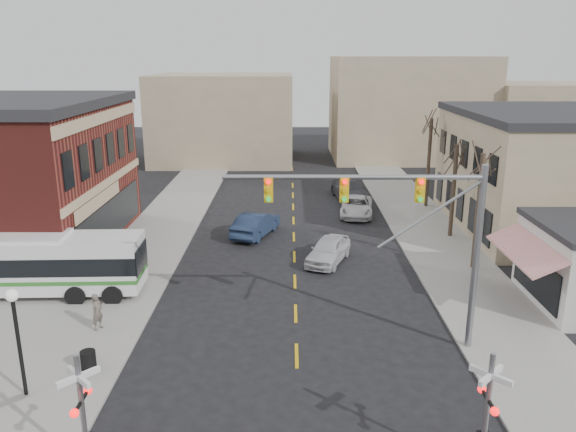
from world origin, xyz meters
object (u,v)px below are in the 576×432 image
object	(u,v)px
car_b	(256,224)
pedestrian_near	(97,312)
transit_bus	(21,263)
street_lamp	(15,320)
car_a	(328,250)
car_c	(357,206)
traffic_signal_mast	(409,219)
car_d	(349,190)
trash_bin	(88,361)
rr_crossing_west	(98,417)
rr_crossing_east	(472,416)
pedestrian_far	(95,276)

from	to	relation	value
car_b	pedestrian_near	distance (m)	15.50
transit_bus	street_lamp	world-z (taller)	street_lamp
car_a	car_b	size ratio (longest dim) A/B	0.90
car_c	traffic_signal_mast	bearing A→B (deg)	-83.59
street_lamp	pedestrian_near	size ratio (longest dim) A/B	2.44
transit_bus	car_d	xyz separation A→B (m)	(19.08, 20.59, -0.96)
car_d	trash_bin	bearing A→B (deg)	-123.91
transit_bus	rr_crossing_west	world-z (taller)	rr_crossing_west
transit_bus	car_c	bearing A→B (deg)	38.85
transit_bus	traffic_signal_mast	distance (m)	19.84
transit_bus	trash_bin	xyz separation A→B (m)	(5.93, -7.47, -1.25)
rr_crossing_east	car_b	xyz separation A→B (m)	(-7.68, 23.10, -1.14)
rr_crossing_west	rr_crossing_east	bearing A→B (deg)	0.58
car_d	traffic_signal_mast	bearing A→B (deg)	-99.72
traffic_signal_mast	car_a	size ratio (longest dim) A/B	2.30
car_a	car_d	distance (m)	15.86
street_lamp	car_b	world-z (taller)	street_lamp
rr_crossing_west	car_d	size ratio (longest dim) A/B	0.97
traffic_signal_mast	rr_crossing_east	xyz separation A→B (m)	(0.52, -7.47, -3.80)
pedestrian_near	rr_crossing_east	bearing A→B (deg)	-98.44
pedestrian_near	pedestrian_far	size ratio (longest dim) A/B	1.01
street_lamp	trash_bin	world-z (taller)	street_lamp
rr_crossing_west	trash_bin	xyz separation A→B (m)	(-2.33, 5.55, -1.43)
rr_crossing_east	car_a	xyz separation A→B (m)	(-2.99, 17.90, -1.19)
transit_bus	street_lamp	distance (m)	10.07
traffic_signal_mast	pedestrian_far	xyz separation A→B (m)	(-15.04, 5.72, -4.80)
transit_bus	rr_crossing_east	size ratio (longest dim) A/B	2.22
rr_crossing_east	pedestrian_near	world-z (taller)	rr_crossing_east
traffic_signal_mast	car_b	distance (m)	17.88
rr_crossing_west	car_c	xyz separation A→B (m)	(10.85, 28.41, -1.24)
rr_crossing_west	car_d	distance (m)	35.32
transit_bus	rr_crossing_east	bearing A→B (deg)	-33.93
car_c	street_lamp	bearing A→B (deg)	-113.79
trash_bin	car_a	size ratio (longest dim) A/B	0.19
pedestrian_near	pedestrian_far	xyz separation A→B (m)	(-1.54, 4.24, -0.01)
traffic_signal_mast	car_d	distance (m)	26.49
car_a	car_b	distance (m)	7.01
rr_crossing_east	pedestrian_near	distance (m)	16.67
traffic_signal_mast	rr_crossing_east	distance (m)	8.40
traffic_signal_mast	trash_bin	size ratio (longest dim) A/B	12.37
street_lamp	pedestrian_far	xyz separation A→B (m)	(-0.53, 9.37, -2.14)
car_c	pedestrian_far	world-z (taller)	pedestrian_far
transit_bus	rr_crossing_east	world-z (taller)	rr_crossing_east
transit_bus	traffic_signal_mast	bearing A→B (deg)	-16.23
pedestrian_near	rr_crossing_west	bearing A→B (deg)	-137.03
trash_bin	car_d	xyz separation A→B (m)	(13.15, 28.06, 0.29)
car_d	rr_crossing_east	bearing A→B (deg)	-98.62
rr_crossing_west	car_b	bearing A→B (deg)	82.05
transit_bus	pedestrian_far	bearing A→B (deg)	4.55
rr_crossing_west	street_lamp	bearing A→B (deg)	136.20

